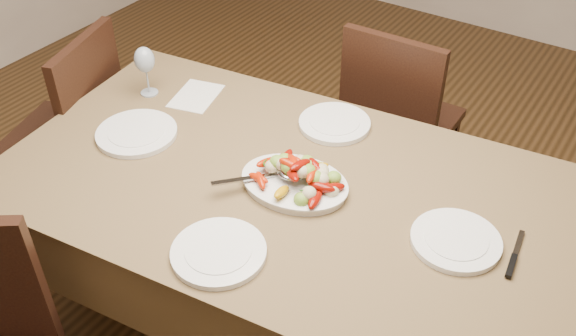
{
  "coord_description": "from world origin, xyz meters",
  "views": [
    {
      "loc": [
        1.02,
        -1.26,
        2.05
      ],
      "look_at": [
        0.16,
        0.03,
        0.82
      ],
      "focal_mm": 40.0,
      "sensor_mm": 36.0,
      "label": 1
    }
  ],
  "objects_px": {
    "plate_right": "(456,241)",
    "plate_near": "(219,253)",
    "serving_platter": "(294,185)",
    "wine_glass": "(146,70)",
    "dining_table": "(288,266)",
    "chair_far": "(403,120)",
    "chair_left": "(61,137)",
    "plate_left": "(137,133)",
    "plate_far": "(335,124)"
  },
  "relations": [
    {
      "from": "plate_right",
      "to": "plate_near",
      "type": "relative_size",
      "value": 0.96
    },
    {
      "from": "serving_platter",
      "to": "wine_glass",
      "type": "height_order",
      "value": "wine_glass"
    },
    {
      "from": "plate_right",
      "to": "wine_glass",
      "type": "distance_m",
      "value": 1.28
    },
    {
      "from": "dining_table",
      "to": "chair_far",
      "type": "relative_size",
      "value": 1.94
    },
    {
      "from": "chair_left",
      "to": "serving_platter",
      "type": "xyz_separation_m",
      "value": [
        1.18,
        -0.02,
        0.3
      ]
    },
    {
      "from": "chair_far",
      "to": "serving_platter",
      "type": "xyz_separation_m",
      "value": [
        0.03,
        -0.93,
        0.3
      ]
    },
    {
      "from": "serving_platter",
      "to": "plate_right",
      "type": "height_order",
      "value": "serving_platter"
    },
    {
      "from": "chair_left",
      "to": "serving_platter",
      "type": "height_order",
      "value": "chair_left"
    },
    {
      "from": "plate_left",
      "to": "plate_near",
      "type": "height_order",
      "value": "same"
    },
    {
      "from": "chair_far",
      "to": "plate_right",
      "type": "distance_m",
      "value": 1.08
    },
    {
      "from": "serving_platter",
      "to": "plate_near",
      "type": "height_order",
      "value": "serving_platter"
    },
    {
      "from": "plate_far",
      "to": "wine_glass",
      "type": "relative_size",
      "value": 1.23
    },
    {
      "from": "chair_far",
      "to": "wine_glass",
      "type": "bearing_deg",
      "value": 45.65
    },
    {
      "from": "chair_far",
      "to": "plate_far",
      "type": "xyz_separation_m",
      "value": [
        -0.03,
        -0.56,
        0.29
      ]
    },
    {
      "from": "serving_platter",
      "to": "plate_near",
      "type": "relative_size",
      "value": 1.25
    },
    {
      "from": "serving_platter",
      "to": "plate_right",
      "type": "relative_size",
      "value": 1.31
    },
    {
      "from": "chair_far",
      "to": "chair_left",
      "type": "bearing_deg",
      "value": 37.56
    },
    {
      "from": "chair_far",
      "to": "plate_far",
      "type": "distance_m",
      "value": 0.64
    },
    {
      "from": "chair_far",
      "to": "plate_left",
      "type": "height_order",
      "value": "chair_far"
    },
    {
      "from": "chair_left",
      "to": "wine_glass",
      "type": "bearing_deg",
      "value": 91.73
    },
    {
      "from": "plate_far",
      "to": "wine_glass",
      "type": "distance_m",
      "value": 0.73
    },
    {
      "from": "chair_far",
      "to": "plate_near",
      "type": "height_order",
      "value": "chair_far"
    },
    {
      "from": "plate_near",
      "to": "serving_platter",
      "type": "bearing_deg",
      "value": 87.07
    },
    {
      "from": "serving_platter",
      "to": "chair_left",
      "type": "bearing_deg",
      "value": 179.09
    },
    {
      "from": "chair_far",
      "to": "plate_right",
      "type": "bearing_deg",
      "value": 121.01
    },
    {
      "from": "chair_far",
      "to": "wine_glass",
      "type": "distance_m",
      "value": 1.12
    },
    {
      "from": "chair_far",
      "to": "serving_platter",
      "type": "bearing_deg",
      "value": 91.33
    },
    {
      "from": "plate_right",
      "to": "wine_glass",
      "type": "bearing_deg",
      "value": 174.85
    },
    {
      "from": "dining_table",
      "to": "chair_left",
      "type": "xyz_separation_m",
      "value": [
        -1.15,
        0.01,
        0.1
      ]
    },
    {
      "from": "chair_left",
      "to": "plate_near",
      "type": "height_order",
      "value": "chair_left"
    },
    {
      "from": "plate_right",
      "to": "plate_far",
      "type": "distance_m",
      "value": 0.66
    },
    {
      "from": "chair_far",
      "to": "plate_left",
      "type": "distance_m",
      "value": 1.18
    },
    {
      "from": "chair_far",
      "to": "plate_right",
      "type": "height_order",
      "value": "chair_far"
    },
    {
      "from": "plate_right",
      "to": "wine_glass",
      "type": "xyz_separation_m",
      "value": [
        -1.27,
        0.11,
        0.09
      ]
    },
    {
      "from": "serving_platter",
      "to": "wine_glass",
      "type": "distance_m",
      "value": 0.78
    },
    {
      "from": "chair_left",
      "to": "plate_right",
      "type": "height_order",
      "value": "chair_left"
    },
    {
      "from": "plate_left",
      "to": "plate_far",
      "type": "bearing_deg",
      "value": 38.34
    },
    {
      "from": "chair_left",
      "to": "plate_near",
      "type": "bearing_deg",
      "value": 55.0
    },
    {
      "from": "plate_left",
      "to": "wine_glass",
      "type": "distance_m",
      "value": 0.29
    },
    {
      "from": "chair_left",
      "to": "plate_near",
      "type": "xyz_separation_m",
      "value": [
        1.16,
        -0.38,
        0.29
      ]
    },
    {
      "from": "serving_platter",
      "to": "plate_right",
      "type": "distance_m",
      "value": 0.51
    },
    {
      "from": "serving_platter",
      "to": "plate_far",
      "type": "xyz_separation_m",
      "value": [
        -0.07,
        0.36,
        -0.0
      ]
    },
    {
      "from": "dining_table",
      "to": "plate_right",
      "type": "relative_size",
      "value": 7.21
    },
    {
      "from": "chair_left",
      "to": "serving_platter",
      "type": "distance_m",
      "value": 1.22
    },
    {
      "from": "wine_glass",
      "to": "chair_left",
      "type": "bearing_deg",
      "value": -161.16
    },
    {
      "from": "serving_platter",
      "to": "plate_left",
      "type": "distance_m",
      "value": 0.61
    },
    {
      "from": "plate_far",
      "to": "plate_left",
      "type": "bearing_deg",
      "value": -141.66
    },
    {
      "from": "serving_platter",
      "to": "dining_table",
      "type": "bearing_deg",
      "value": 167.45
    },
    {
      "from": "plate_far",
      "to": "chair_far",
      "type": "bearing_deg",
      "value": 86.79
    },
    {
      "from": "chair_left",
      "to": "plate_right",
      "type": "xyz_separation_m",
      "value": [
        1.69,
        0.03,
        0.29
      ]
    }
  ]
}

